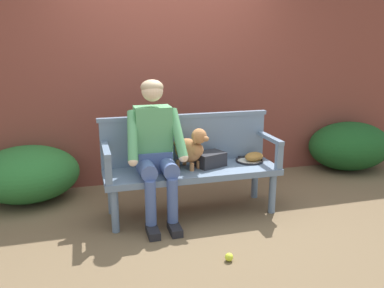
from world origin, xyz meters
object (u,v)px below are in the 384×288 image
(garden_bench, at_px, (192,174))
(sports_bag, at_px, (210,159))
(person_seated, at_px, (155,145))
(tennis_ball, at_px, (229,257))
(baseball_glove, at_px, (254,157))
(dog_on_bench, at_px, (191,148))
(tennis_racket, at_px, (248,160))

(garden_bench, relative_size, sports_bag, 6.11)
(person_seated, distance_m, tennis_ball, 1.23)
(garden_bench, height_order, baseball_glove, baseball_glove)
(garden_bench, height_order, dog_on_bench, dog_on_bench)
(person_seated, xyz_separation_m, sports_bag, (0.56, 0.05, -0.20))
(garden_bench, xyz_separation_m, tennis_racket, (0.63, 0.10, 0.07))
(garden_bench, relative_size, tennis_ball, 25.91)
(tennis_racket, height_order, baseball_glove, baseball_glove)
(tennis_ball, bearing_deg, tennis_racket, 60.34)
(person_seated, height_order, sports_bag, person_seated)
(garden_bench, bearing_deg, sports_bag, 10.15)
(person_seated, bearing_deg, baseball_glove, 5.29)
(dog_on_bench, distance_m, tennis_racket, 0.67)
(tennis_racket, xyz_separation_m, tennis_ball, (-0.59, -1.04, -0.44))
(sports_bag, xyz_separation_m, tennis_ball, (-0.16, -0.98, -0.50))
(garden_bench, distance_m, dog_on_bench, 0.27)
(tennis_ball, bearing_deg, person_seated, 113.30)
(dog_on_bench, bearing_deg, tennis_ball, -87.44)
(tennis_racket, xyz_separation_m, sports_bag, (-0.43, -0.06, 0.06))
(garden_bench, bearing_deg, tennis_ball, -87.87)
(person_seated, height_order, tennis_racket, person_seated)
(person_seated, bearing_deg, tennis_racket, 6.63)
(person_seated, bearing_deg, dog_on_bench, 4.73)
(sports_bag, bearing_deg, tennis_ball, -99.36)
(garden_bench, relative_size, person_seated, 1.28)
(garden_bench, xyz_separation_m, person_seated, (-0.36, -0.02, 0.33))
(garden_bench, distance_m, person_seated, 0.49)
(tennis_racket, bearing_deg, garden_bench, -171.23)
(tennis_racket, bearing_deg, baseball_glove, -15.28)
(tennis_racket, bearing_deg, sports_bag, -171.87)
(sports_bag, height_order, tennis_ball, sports_bag)
(person_seated, height_order, dog_on_bench, person_seated)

